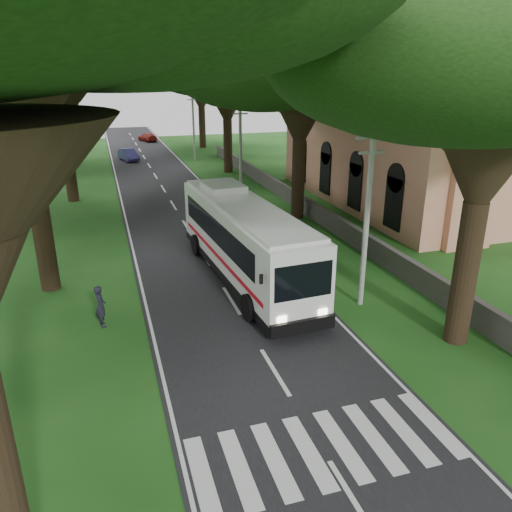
# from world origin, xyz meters

# --- Properties ---
(ground) EXTENTS (140.00, 140.00, 0.00)m
(ground) POSITION_xyz_m (0.00, 0.00, 0.00)
(ground) COLOR #194614
(ground) RESTS_ON ground
(road) EXTENTS (8.00, 120.00, 0.04)m
(road) POSITION_xyz_m (0.00, 25.00, 0.01)
(road) COLOR black
(road) RESTS_ON ground
(crosswalk) EXTENTS (8.00, 3.00, 0.01)m
(crosswalk) POSITION_xyz_m (0.00, -2.00, 0.00)
(crosswalk) COLOR silver
(crosswalk) RESTS_ON ground
(property_wall) EXTENTS (0.35, 50.00, 1.20)m
(property_wall) POSITION_xyz_m (9.00, 24.00, 0.60)
(property_wall) COLOR #383533
(property_wall) RESTS_ON ground
(church) EXTENTS (14.00, 24.00, 11.60)m
(church) POSITION_xyz_m (17.86, 21.55, 4.91)
(church) COLOR #DF856D
(church) RESTS_ON ground
(pole_near) EXTENTS (1.60, 0.24, 8.00)m
(pole_near) POSITION_xyz_m (5.50, 6.00, 4.18)
(pole_near) COLOR gray
(pole_near) RESTS_ON ground
(pole_mid) EXTENTS (1.60, 0.24, 8.00)m
(pole_mid) POSITION_xyz_m (5.50, 26.00, 4.18)
(pole_mid) COLOR gray
(pole_mid) RESTS_ON ground
(pole_far) EXTENTS (1.60, 0.24, 8.00)m
(pole_far) POSITION_xyz_m (5.50, 46.00, 4.18)
(pole_far) COLOR gray
(pole_far) RESTS_ON ground
(tree_l_midb) EXTENTS (15.05, 15.05, 15.06)m
(tree_l_midb) POSITION_xyz_m (-7.50, 30.00, 11.76)
(tree_l_midb) COLOR black
(tree_l_midb) RESTS_ON ground
(tree_l_far) EXTENTS (13.29, 13.29, 13.93)m
(tree_l_far) POSITION_xyz_m (-8.50, 48.00, 10.96)
(tree_l_far) COLOR black
(tree_l_far) RESTS_ON ground
(tree_r_near) EXTENTS (15.17, 15.17, 14.55)m
(tree_r_near) POSITION_xyz_m (7.50, 2.00, 11.24)
(tree_r_near) COLOR black
(tree_r_near) RESTS_ON ground
(tree_r_mida) EXTENTS (16.28, 16.28, 14.56)m
(tree_r_mida) POSITION_xyz_m (8.00, 20.00, 11.04)
(tree_r_mida) COLOR black
(tree_r_mida) RESTS_ON ground
(tree_r_midb) EXTENTS (13.17, 13.17, 13.48)m
(tree_r_midb) POSITION_xyz_m (7.50, 38.00, 10.54)
(tree_r_midb) COLOR black
(tree_r_midb) RESTS_ON ground
(tree_r_far) EXTENTS (15.48, 15.48, 14.02)m
(tree_r_far) POSITION_xyz_m (8.50, 56.00, 10.66)
(tree_r_far) COLOR black
(tree_r_far) RESTS_ON ground
(coach_bus) EXTENTS (3.79, 13.37, 3.90)m
(coach_bus) POSITION_xyz_m (1.31, 10.48, 2.10)
(coach_bus) COLOR white
(coach_bus) RESTS_ON ground
(distant_car_b) EXTENTS (2.35, 4.30, 1.34)m
(distant_car_b) POSITION_xyz_m (-1.92, 48.00, 0.70)
(distant_car_b) COLOR #232250
(distant_car_b) RESTS_ON road
(distant_car_c) EXTENTS (2.85, 4.40, 1.19)m
(distant_car_c) POSITION_xyz_m (1.92, 64.48, 0.62)
(distant_car_c) COLOR maroon
(distant_car_c) RESTS_ON road
(pedestrian) EXTENTS (0.56, 0.74, 1.80)m
(pedestrian) POSITION_xyz_m (-5.69, 7.31, 0.90)
(pedestrian) COLOR black
(pedestrian) RESTS_ON ground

